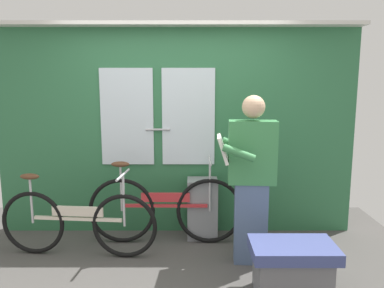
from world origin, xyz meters
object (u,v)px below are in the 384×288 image
bicycle_near_door (76,222)px  bench_seat_corner (291,267)px  bicycle_leaning_behind (164,209)px  passenger_reading_newspaper (250,177)px  trash_bin_by_wall (201,208)px

bicycle_near_door → bench_seat_corner: bicycle_near_door is taller
bicycle_leaning_behind → passenger_reading_newspaper: bearing=-26.7°
trash_bin_by_wall → bench_seat_corner: trash_bin_by_wall is taller
trash_bin_by_wall → bench_seat_corner: 1.40m
trash_bin_by_wall → bench_seat_corner: bearing=-59.0°
trash_bin_by_wall → bicycle_leaning_behind: bearing=-159.3°
bicycle_near_door → passenger_reading_newspaper: 1.81m
bicycle_leaning_behind → passenger_reading_newspaper: passenger_reading_newspaper is taller
bicycle_leaning_behind → passenger_reading_newspaper: (0.86, -0.45, 0.48)m
bicycle_near_door → bicycle_leaning_behind: bicycle_leaning_behind is taller
bicycle_leaning_behind → bench_seat_corner: bearing=-41.9°
trash_bin_by_wall → bench_seat_corner: size_ratio=0.97×
trash_bin_by_wall → bicycle_near_door: bearing=-159.9°
bicycle_near_door → bicycle_leaning_behind: bearing=25.0°
bicycle_leaning_behind → bench_seat_corner: size_ratio=2.43×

